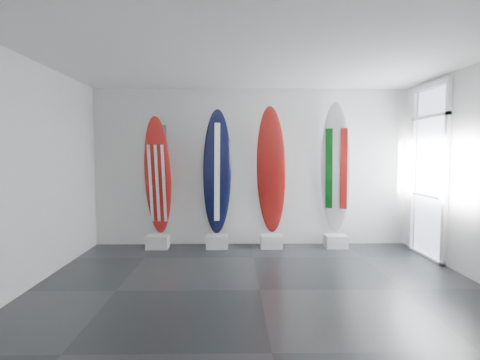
{
  "coord_description": "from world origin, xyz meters",
  "views": [
    {
      "loc": [
        -0.34,
        -4.74,
        1.76
      ],
      "look_at": [
        -0.23,
        1.4,
        1.33
      ],
      "focal_mm": 28.16,
      "sensor_mm": 36.0,
      "label": 1
    }
  ],
  "objects_px": {
    "surfboard_usa": "(158,176)",
    "surfboard_swiss": "(271,171)",
    "surfboard_italy": "(336,169)",
    "surfboard_navy": "(217,173)"
  },
  "relations": [
    {
      "from": "surfboard_usa",
      "to": "surfboard_swiss",
      "type": "bearing_deg",
      "value": 4.47
    },
    {
      "from": "surfboard_italy",
      "to": "surfboard_swiss",
      "type": "bearing_deg",
      "value": -158.86
    },
    {
      "from": "surfboard_usa",
      "to": "surfboard_navy",
      "type": "bearing_deg",
      "value": 4.47
    },
    {
      "from": "surfboard_navy",
      "to": "surfboard_italy",
      "type": "distance_m",
      "value": 2.23
    },
    {
      "from": "surfboard_swiss",
      "to": "surfboard_italy",
      "type": "bearing_deg",
      "value": 15.25
    },
    {
      "from": "surfboard_navy",
      "to": "surfboard_usa",
      "type": "bearing_deg",
      "value": 169.17
    },
    {
      "from": "surfboard_italy",
      "to": "surfboard_navy",
      "type": "bearing_deg",
      "value": -158.86
    },
    {
      "from": "surfboard_usa",
      "to": "surfboard_navy",
      "type": "distance_m",
      "value": 1.11
    },
    {
      "from": "surfboard_usa",
      "to": "surfboard_navy",
      "type": "relative_size",
      "value": 0.95
    },
    {
      "from": "surfboard_swiss",
      "to": "surfboard_usa",
      "type": "bearing_deg",
      "value": -164.75
    }
  ]
}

